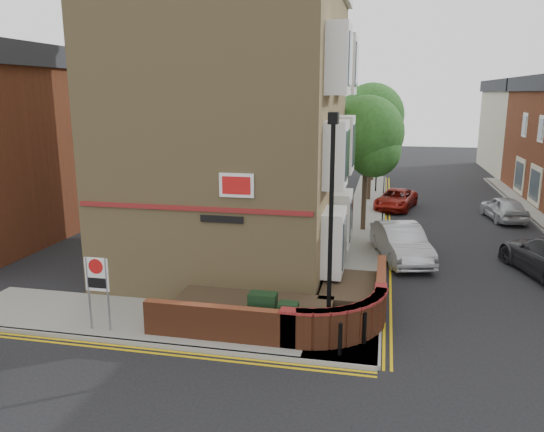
{
  "coord_description": "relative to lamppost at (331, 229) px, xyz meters",
  "views": [
    {
      "loc": [
        2.92,
        -12.54,
        6.9
      ],
      "look_at": [
        -0.6,
        4.0,
        2.96
      ],
      "focal_mm": 35.0,
      "sensor_mm": 36.0,
      "label": 1
    }
  ],
  "objects": [
    {
      "name": "bollard_near",
      "position": [
        0.4,
        -0.8,
        -2.77
      ],
      "size": [
        0.11,
        0.11,
        0.9
      ],
      "primitive_type": "cylinder",
      "color": "black",
      "rests_on": "pavement_corner"
    },
    {
      "name": "lamppost",
      "position": [
        0.0,
        0.0,
        0.0
      ],
      "size": [
        0.25,
        0.5,
        6.3
      ],
      "color": "black",
      "rests_on": "pavement_corner"
    },
    {
      "name": "tree_mid",
      "position": [
        0.4,
        20.85,
        1.85
      ],
      "size": [
        4.03,
        4.03,
        7.42
      ],
      "color": "#382B1E",
      "rests_on": "pavement_main"
    },
    {
      "name": "red_car_main",
      "position": [
        2.11,
        18.71,
        -2.75
      ],
      "size": [
        2.92,
        4.61,
        1.19
      ],
      "primitive_type": "imported",
      "rotation": [
        0.0,
        0.0,
        -0.24
      ],
      "color": "maroon",
      "rests_on": "ground"
    },
    {
      "name": "corner_building",
      "position": [
        -4.44,
        6.8,
        2.88
      ],
      "size": [
        8.95,
        10.4,
        13.6
      ],
      "color": "#988051",
      "rests_on": "ground"
    },
    {
      "name": "pavement_corner",
      "position": [
        -5.1,
        0.3,
        -3.28
      ],
      "size": [
        13.0,
        3.0,
        0.12
      ],
      "primitive_type": "cube",
      "color": "gray",
      "rests_on": "ground"
    },
    {
      "name": "yellow_lines_main",
      "position": [
        1.65,
        14.8,
        -3.34
      ],
      "size": [
        0.28,
        32.0,
        0.01
      ],
      "primitive_type": "cube",
      "color": "gold",
      "rests_on": "ground"
    },
    {
      "name": "far_terrace_cream",
      "position": [
        12.9,
        36.8,
        0.71
      ],
      "size": [
        5.4,
        12.4,
        8.0
      ],
      "color": "beige",
      "rests_on": "ground"
    },
    {
      "name": "utility_cabinet_small",
      "position": [
        -1.1,
        -0.2,
        -2.67
      ],
      "size": [
        0.55,
        0.4,
        1.1
      ],
      "primitive_type": "cube",
      "color": "black",
      "rests_on": "pavement_corner"
    },
    {
      "name": "kerb_main_near",
      "position": [
        1.4,
        14.8,
        -3.28
      ],
      "size": [
        0.15,
        32.0,
        0.12
      ],
      "primitive_type": "cube",
      "color": "gray",
      "rests_on": "ground"
    },
    {
      "name": "traffic_light_assembly",
      "position": [
        0.8,
        23.8,
        -0.56
      ],
      "size": [
        0.2,
        0.16,
        4.2
      ],
      "color": "black",
      "rests_on": "pavement_main"
    },
    {
      "name": "utility_cabinet_large",
      "position": [
        -1.9,
        0.1,
        -2.62
      ],
      "size": [
        0.8,
        0.45,
        1.2
      ],
      "primitive_type": "cube",
      "color": "black",
      "rests_on": "pavement_corner"
    },
    {
      "name": "pavement_main",
      "position": [
        0.4,
        14.8,
        -3.28
      ],
      "size": [
        2.0,
        32.0,
        0.12
      ],
      "primitive_type": "cube",
      "color": "gray",
      "rests_on": "ground"
    },
    {
      "name": "silver_car_far",
      "position": [
        7.91,
        16.9,
        -2.67
      ],
      "size": [
        2.16,
        4.16,
        1.35
      ],
      "primitive_type": "imported",
      "rotation": [
        0.0,
        0.0,
        3.29
      ],
      "color": "#B1B4B9",
      "rests_on": "ground"
    },
    {
      "name": "zone_sign",
      "position": [
        -6.6,
        -0.7,
        -1.7
      ],
      "size": [
        0.72,
        0.07,
        2.2
      ],
      "color": "slate",
      "rests_on": "pavement_corner"
    },
    {
      "name": "bollard_far",
      "position": [
        1.0,
        -0.0,
        -2.77
      ],
      "size": [
        0.11,
        0.11,
        0.9
      ],
      "primitive_type": "cylinder",
      "color": "black",
      "rests_on": "pavement_corner"
    },
    {
      "name": "tree_near",
      "position": [
        0.4,
        12.85,
        1.36
      ],
      "size": [
        3.64,
        3.65,
        6.7
      ],
      "color": "#382B1E",
      "rests_on": "pavement_main"
    },
    {
      "name": "yellow_lines_side",
      "position": [
        -5.1,
        -1.45,
        -3.34
      ],
      "size": [
        13.0,
        0.28,
        0.01
      ],
      "primitive_type": "cube",
      "color": "gold",
      "rests_on": "ground"
    },
    {
      "name": "kerb_side",
      "position": [
        -5.1,
        -1.2,
        -3.28
      ],
      "size": [
        13.0,
        0.15,
        0.12
      ],
      "primitive_type": "cube",
      "color": "gray",
      "rests_on": "ground"
    },
    {
      "name": "ground",
      "position": [
        -1.6,
        -1.2,
        -3.34
      ],
      "size": [
        120.0,
        120.0,
        0.0
      ],
      "primitive_type": "plane",
      "color": "black",
      "rests_on": "ground"
    },
    {
      "name": "silver_car_near",
      "position": [
        2.17,
        8.33,
        -2.58
      ],
      "size": [
        2.77,
        4.89,
        1.53
      ],
      "primitive_type": "imported",
      "rotation": [
        0.0,
        0.0,
        0.26
      ],
      "color": "#A0A2A8",
      "rests_on": "ground"
    },
    {
      "name": "tree_far",
      "position": [
        0.4,
        28.85,
        1.57
      ],
      "size": [
        3.81,
        3.81,
        7.0
      ],
      "color": "#382B1E",
      "rests_on": "pavement_main"
    },
    {
      "name": "garden_wall",
      "position": [
        -1.6,
        1.3,
        -3.34
      ],
      "size": [
        6.8,
        6.0,
        1.2
      ],
      "primitive_type": null,
      "color": "brown",
      "rests_on": "ground"
    }
  ]
}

